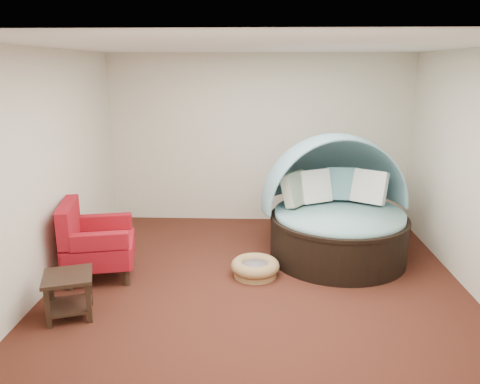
{
  "coord_description": "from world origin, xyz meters",
  "views": [
    {
      "loc": [
        -0.01,
        -5.29,
        2.59
      ],
      "look_at": [
        -0.25,
        0.6,
        1.0
      ],
      "focal_mm": 35.0,
      "sensor_mm": 36.0,
      "label": 1
    }
  ],
  "objects_px": {
    "red_armchair": "(94,242)",
    "canopy_daybed": "(337,201)",
    "pet_basket": "(255,267)",
    "side_table": "(69,289)"
  },
  "relations": [
    {
      "from": "canopy_daybed",
      "to": "side_table",
      "type": "bearing_deg",
      "value": -161.7
    },
    {
      "from": "red_armchair",
      "to": "canopy_daybed",
      "type": "bearing_deg",
      "value": 2.26
    },
    {
      "from": "pet_basket",
      "to": "red_armchair",
      "type": "bearing_deg",
      "value": -177.64
    },
    {
      "from": "pet_basket",
      "to": "side_table",
      "type": "height_order",
      "value": "side_table"
    },
    {
      "from": "red_armchair",
      "to": "side_table",
      "type": "relative_size",
      "value": 1.6
    },
    {
      "from": "red_armchair",
      "to": "side_table",
      "type": "distance_m",
      "value": 1.0
    },
    {
      "from": "canopy_daybed",
      "to": "pet_basket",
      "type": "distance_m",
      "value": 1.49
    },
    {
      "from": "canopy_daybed",
      "to": "pet_basket",
      "type": "xyz_separation_m",
      "value": [
        -1.11,
        -0.73,
        -0.68
      ]
    },
    {
      "from": "red_armchair",
      "to": "pet_basket",
      "type": "bearing_deg",
      "value": -9.87
    },
    {
      "from": "canopy_daybed",
      "to": "red_armchair",
      "type": "bearing_deg",
      "value": -177.51
    }
  ]
}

